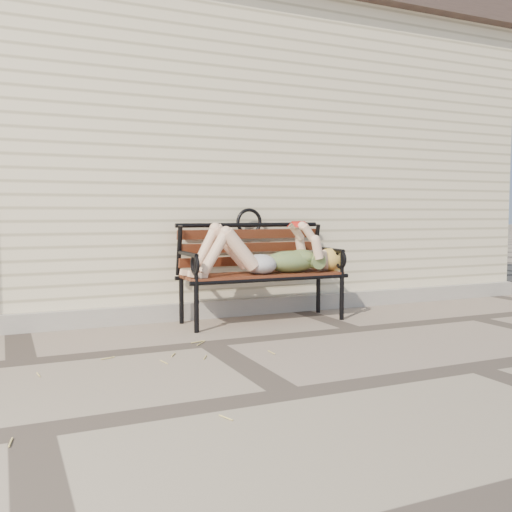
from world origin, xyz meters
name	(u,v)px	position (x,y,z in m)	size (l,w,h in m)	color
ground	(210,344)	(0.00, 0.00, 0.00)	(80.00, 80.00, 0.00)	#77675B
house_wall	(124,165)	(0.00, 3.00, 1.50)	(8.00, 4.00, 3.00)	beige
house_roof	(122,22)	(0.00, 3.00, 3.15)	(8.30, 4.30, 0.30)	#4A3C35
foundation_strip	(173,312)	(0.00, 0.97, 0.07)	(8.00, 0.10, 0.15)	#A6A196
garden_bench	(259,257)	(0.70, 0.71, 0.55)	(1.52, 0.60, 0.98)	black
reading_woman	(266,254)	(0.72, 0.59, 0.58)	(1.43, 0.33, 0.45)	#0A344B
straw_scatter	(27,398)	(-1.25, -0.79, 0.01)	(2.95, 1.45, 0.01)	tan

